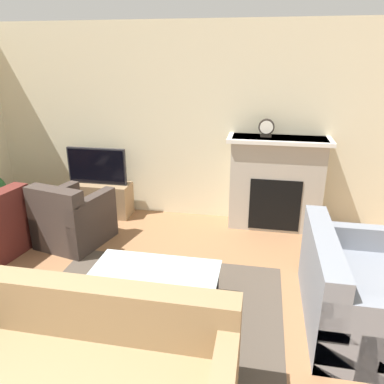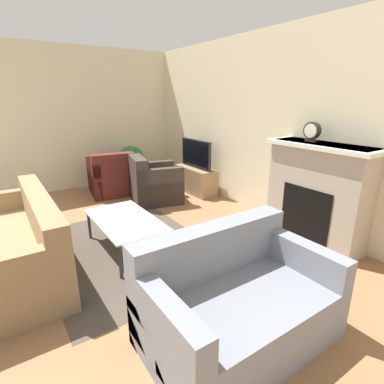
{
  "view_description": "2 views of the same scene",
  "coord_description": "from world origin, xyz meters",
  "px_view_note": "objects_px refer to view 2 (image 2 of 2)",
  "views": [
    {
      "loc": [
        1.19,
        -0.58,
        2.27
      ],
      "look_at": [
        0.49,
        3.08,
        0.89
      ],
      "focal_mm": 35.0,
      "sensor_mm": 36.0,
      "label": 1
    },
    {
      "loc": [
        3.45,
        1.09,
        1.78
      ],
      "look_at": [
        0.56,
        3.03,
        0.67
      ],
      "focal_mm": 28.0,
      "sensor_mm": 36.0,
      "label": 2
    }
  ],
  "objects_px": {
    "couch_sectional": "(12,249)",
    "coffee_table": "(125,222)",
    "couch_loveseat": "(236,303)",
    "armchair_accent": "(154,185)",
    "mantel_clock": "(312,131)",
    "tv": "(196,154)",
    "armchair_by_window": "(111,178)",
    "potted_plant": "(131,160)"
  },
  "relations": [
    {
      "from": "couch_sectional",
      "to": "armchair_by_window",
      "type": "relative_size",
      "value": 2.09
    },
    {
      "from": "couch_loveseat",
      "to": "armchair_by_window",
      "type": "xyz_separation_m",
      "value": [
        -4.03,
        0.46,
        0.01
      ]
    },
    {
      "from": "couch_sectional",
      "to": "armchair_by_window",
      "type": "height_order",
      "value": "same"
    },
    {
      "from": "armchair_by_window",
      "to": "potted_plant",
      "type": "relative_size",
      "value": 1.16
    },
    {
      "from": "couch_sectional",
      "to": "armchair_by_window",
      "type": "xyz_separation_m",
      "value": [
        -2.11,
        1.8,
        0.01
      ]
    },
    {
      "from": "tv",
      "to": "couch_loveseat",
      "type": "distance_m",
      "value": 3.73
    },
    {
      "from": "coffee_table",
      "to": "tv",
      "type": "bearing_deg",
      "value": 125.49
    },
    {
      "from": "tv",
      "to": "potted_plant",
      "type": "relative_size",
      "value": 1.08
    },
    {
      "from": "couch_loveseat",
      "to": "potted_plant",
      "type": "xyz_separation_m",
      "value": [
        -4.43,
        1.05,
        0.23
      ]
    },
    {
      "from": "armchair_accent",
      "to": "mantel_clock",
      "type": "bearing_deg",
      "value": -143.9
    },
    {
      "from": "tv",
      "to": "couch_sectional",
      "type": "distance_m",
      "value": 3.46
    },
    {
      "from": "couch_sectional",
      "to": "potted_plant",
      "type": "height_order",
      "value": "couch_sectional"
    },
    {
      "from": "mantel_clock",
      "to": "armchair_accent",
      "type": "bearing_deg",
      "value": -156.92
    },
    {
      "from": "couch_sectional",
      "to": "coffee_table",
      "type": "xyz_separation_m",
      "value": [
        0.14,
        1.17,
        0.08
      ]
    },
    {
      "from": "couch_sectional",
      "to": "potted_plant",
      "type": "xyz_separation_m",
      "value": [
        -2.51,
        2.38,
        0.23
      ]
    },
    {
      "from": "couch_sectional",
      "to": "armchair_accent",
      "type": "xyz_separation_m",
      "value": [
        -1.23,
        2.25,
        0.01
      ]
    },
    {
      "from": "tv",
      "to": "armchair_accent",
      "type": "distance_m",
      "value": 1.03
    },
    {
      "from": "couch_loveseat",
      "to": "potted_plant",
      "type": "height_order",
      "value": "couch_loveseat"
    },
    {
      "from": "tv",
      "to": "couch_loveseat",
      "type": "bearing_deg",
      "value": -29.93
    },
    {
      "from": "tv",
      "to": "armchair_accent",
      "type": "height_order",
      "value": "tv"
    },
    {
      "from": "tv",
      "to": "coffee_table",
      "type": "distance_m",
      "value": 2.49
    },
    {
      "from": "tv",
      "to": "armchair_by_window",
      "type": "height_order",
      "value": "tv"
    },
    {
      "from": "tv",
      "to": "armchair_accent",
      "type": "bearing_deg",
      "value": -86.7
    },
    {
      "from": "couch_sectional",
      "to": "tv",
      "type": "bearing_deg",
      "value": 112.04
    },
    {
      "from": "couch_loveseat",
      "to": "armchair_accent",
      "type": "xyz_separation_m",
      "value": [
        -3.15,
        0.92,
        0.01
      ]
    },
    {
      "from": "armchair_accent",
      "to": "potted_plant",
      "type": "distance_m",
      "value": 1.3
    },
    {
      "from": "couch_loveseat",
      "to": "mantel_clock",
      "type": "bearing_deg",
      "value": 23.66
    },
    {
      "from": "armchair_by_window",
      "to": "armchair_accent",
      "type": "xyz_separation_m",
      "value": [
        0.88,
        0.46,
        0.0
      ]
    },
    {
      "from": "couch_loveseat",
      "to": "tv",
      "type": "bearing_deg",
      "value": 60.07
    },
    {
      "from": "armchair_accent",
      "to": "tv",
      "type": "bearing_deg",
      "value": -73.69
    },
    {
      "from": "tv",
      "to": "potted_plant",
      "type": "bearing_deg",
      "value": -147.05
    },
    {
      "from": "couch_loveseat",
      "to": "armchair_accent",
      "type": "distance_m",
      "value": 3.28
    },
    {
      "from": "armchair_by_window",
      "to": "mantel_clock",
      "type": "height_order",
      "value": "mantel_clock"
    },
    {
      "from": "mantel_clock",
      "to": "couch_sectional",
      "type": "bearing_deg",
      "value": -108.48
    },
    {
      "from": "couch_sectional",
      "to": "potted_plant",
      "type": "relative_size",
      "value": 2.43
    },
    {
      "from": "coffee_table",
      "to": "couch_sectional",
      "type": "bearing_deg",
      "value": -97.0
    },
    {
      "from": "couch_sectional",
      "to": "couch_loveseat",
      "type": "relative_size",
      "value": 1.39
    },
    {
      "from": "armchair_accent",
      "to": "coffee_table",
      "type": "bearing_deg",
      "value": 154.86
    },
    {
      "from": "couch_sectional",
      "to": "armchair_accent",
      "type": "relative_size",
      "value": 2.09
    },
    {
      "from": "potted_plant",
      "to": "mantel_clock",
      "type": "bearing_deg",
      "value": 13.41
    },
    {
      "from": "tv",
      "to": "couch_sectional",
      "type": "relative_size",
      "value": 0.44
    },
    {
      "from": "tv",
      "to": "couch_sectional",
      "type": "bearing_deg",
      "value": -67.96
    }
  ]
}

